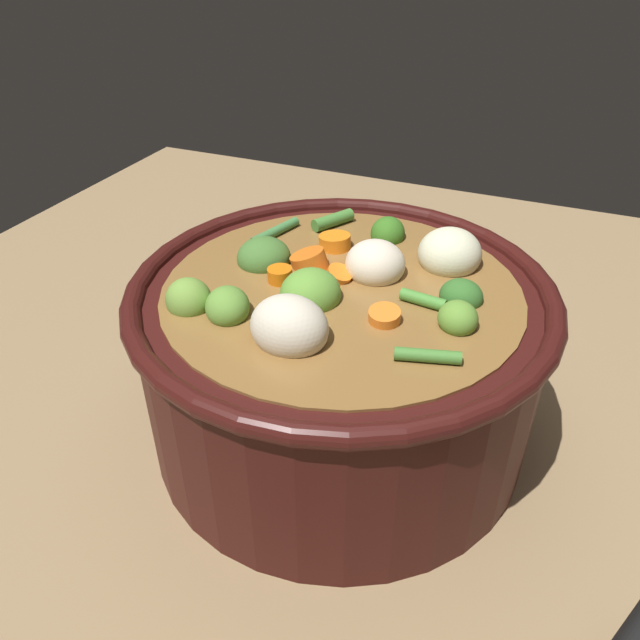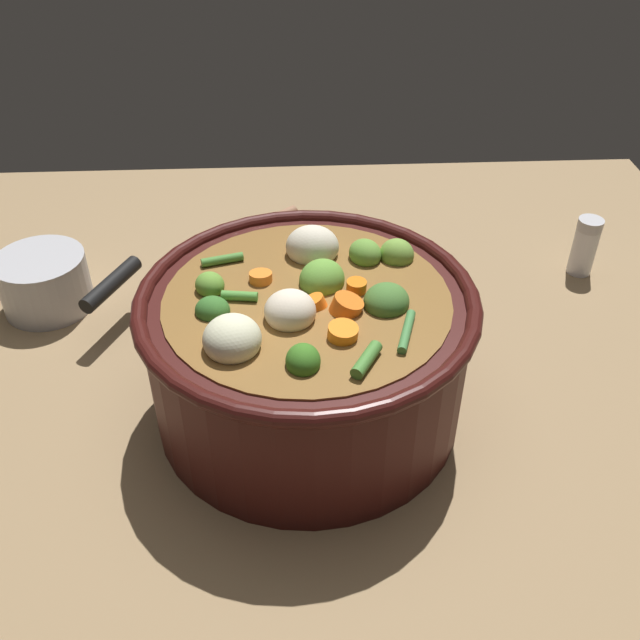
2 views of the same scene
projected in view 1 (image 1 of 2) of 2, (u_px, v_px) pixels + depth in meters
The scene contains 2 objects.
ground_plane at pixel (338, 426), 0.52m from camera, with size 1.10×1.10×0.00m, color #8C704C.
cooking_pot at pixel (340, 355), 0.47m from camera, with size 0.31×0.31×0.17m.
Camera 1 is at (0.13, -0.35, 0.36)m, focal length 34.37 mm.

